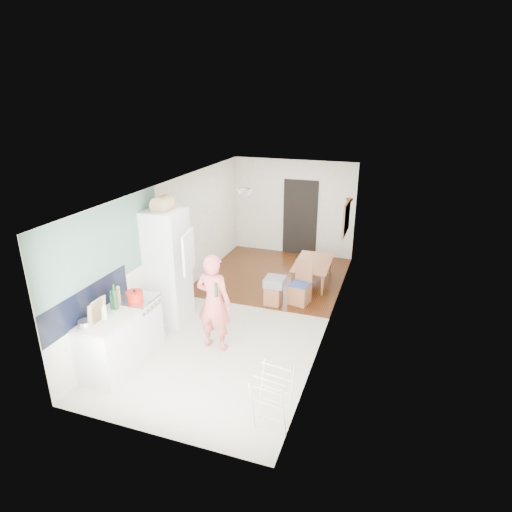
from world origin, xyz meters
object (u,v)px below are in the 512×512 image
Objects in this scene: dining_table at (314,274)px; drying_rack at (272,400)px; dining_chair at (300,284)px; stool at (273,295)px; person at (214,294)px.

dining_table is 4.65m from drying_rack.
dining_chair is 3.53m from drying_rack.
stool is 0.50× the size of drying_rack.
person reaches higher than dining_chair.
person is 1.66× the size of dining_table.
dining_table is 1.45m from stool.
person is at bearing -104.87° from dining_chair.
person is 2.32m from dining_chair.
stool is (-0.50, -0.21, -0.24)m from dining_chair.
person is at bearing 160.06° from dining_table.
person is at bearing -104.93° from stool.
stool is at bearing -100.95° from person.
dining_table reaches higher than stool.
drying_rack is (0.42, -4.63, 0.21)m from dining_table.
dining_chair is 0.59m from stool.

